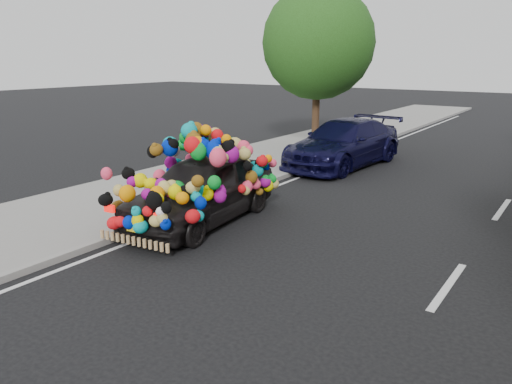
% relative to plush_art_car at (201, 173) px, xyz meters
% --- Properties ---
extents(ground, '(100.00, 100.00, 0.00)m').
position_rel_plush_art_car_xyz_m(ground, '(1.72, -0.31, -1.08)').
color(ground, black).
rests_on(ground, ground).
extents(sidewalk, '(4.00, 60.00, 0.12)m').
position_rel_plush_art_car_xyz_m(sidewalk, '(-2.58, -0.31, -1.02)').
color(sidewalk, gray).
rests_on(sidewalk, ground).
extents(kerb, '(0.15, 60.00, 0.13)m').
position_rel_plush_art_car_xyz_m(kerb, '(-0.63, -0.31, -1.01)').
color(kerb, gray).
rests_on(kerb, ground).
extents(lane_markings, '(6.00, 50.00, 0.01)m').
position_rel_plush_art_car_xyz_m(lane_markings, '(5.32, -0.31, -1.07)').
color(lane_markings, silver).
rests_on(lane_markings, ground).
extents(tree_near_sidewalk, '(4.20, 4.20, 6.13)m').
position_rel_plush_art_car_xyz_m(tree_near_sidewalk, '(-2.08, 9.19, 2.95)').
color(tree_near_sidewalk, '#332114').
rests_on(tree_near_sidewalk, ground).
extents(plush_art_car, '(2.54, 4.66, 2.10)m').
position_rel_plush_art_car_xyz_m(plush_art_car, '(0.00, 0.00, 0.00)').
color(plush_art_car, black).
rests_on(plush_art_car, ground).
extents(navy_sedan, '(2.57, 5.38, 1.51)m').
position_rel_plush_art_car_xyz_m(navy_sedan, '(0.06, 7.15, -0.32)').
color(navy_sedan, black).
rests_on(navy_sedan, ground).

